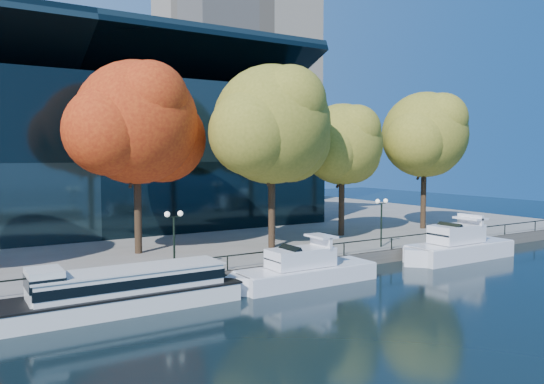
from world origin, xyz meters
TOP-DOWN VIEW (x-y plane):
  - ground at (0.00, 0.00)m, footprint 160.00×160.00m
  - promenade at (0.00, 36.38)m, footprint 90.00×67.08m
  - railing at (0.00, 3.25)m, footprint 88.20×0.08m
  - convention_building at (-4.00, 31.79)m, footprint 50.00×24.57m
  - office_tower at (28.00, 55.00)m, footprint 22.50×22.50m
  - tour_boat at (-8.01, 1.13)m, footprint 14.75×3.29m
  - cruiser_near at (4.24, 0.73)m, footprint 11.07×2.85m
  - cruiser_far at (19.98, 0.84)m, footprint 11.31×3.14m
  - tree_2 at (-2.91, 12.32)m, footprint 11.85×9.71m
  - tree_3 at (7.28, 8.97)m, footprint 12.14×9.95m
  - tree_4 at (16.47, 11.21)m, footprint 9.59×7.86m
  - tree_5 at (26.80, 10.40)m, footprint 11.00×9.02m
  - lamp_1 at (-3.25, 4.50)m, footprint 1.26×0.36m
  - lamp_2 at (15.03, 4.50)m, footprint 1.26×0.36m

SIDE VIEW (x-z plane):
  - ground at x=0.00m, z-range 0.00..0.00m
  - promenade at x=0.00m, z-range 0.00..1.00m
  - cruiser_near at x=4.24m, z-range -0.61..2.60m
  - cruiser_far at x=19.98m, z-range -0.67..3.02m
  - tour_boat at x=-8.01m, z-range -0.21..2.59m
  - railing at x=0.00m, z-range 1.44..2.43m
  - lamp_1 at x=-3.25m, z-range 1.97..6.00m
  - lamp_2 at x=15.03m, z-range 1.97..6.00m
  - convention_building at x=-4.00m, z-range -2.21..19.22m
  - tree_4 at x=16.47m, z-range 3.25..15.76m
  - tree_5 at x=26.80m, z-range 3.49..17.64m
  - tree_3 at x=7.28m, z-range 3.43..18.42m
  - tree_2 at x=-2.91m, z-range 3.50..18.39m
  - office_tower at x=28.00m, z-range 0.07..65.97m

